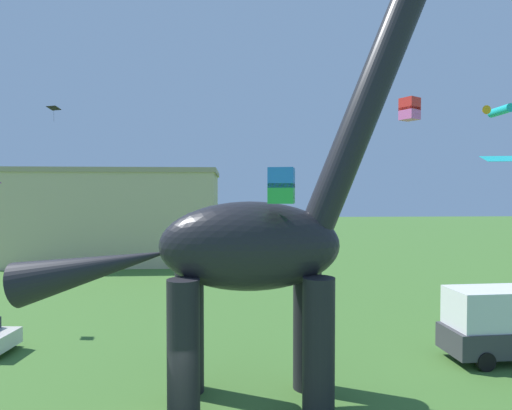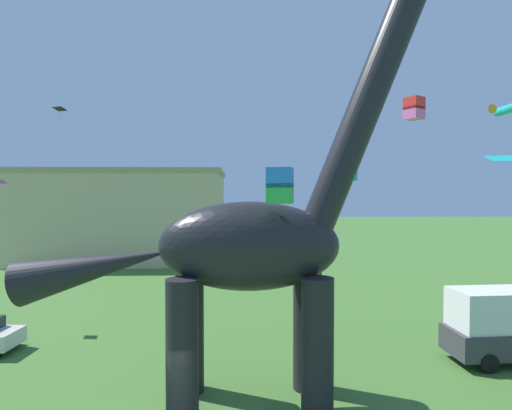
# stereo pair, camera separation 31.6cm
# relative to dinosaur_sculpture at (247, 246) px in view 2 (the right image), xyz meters

# --- Properties ---
(dinosaur_sculpture) EXTENTS (14.73, 3.12, 15.40)m
(dinosaur_sculpture) POSITION_rel_dinosaur_sculpture_xyz_m (0.00, 0.00, 0.00)
(dinosaur_sculpture) COLOR black
(dinosaur_sculpture) RESTS_ON ground_plane
(parked_box_truck) EXTENTS (5.69, 2.39, 3.20)m
(parked_box_truck) POSITION_rel_dinosaur_sculpture_xyz_m (11.58, 3.10, -3.92)
(parked_box_truck) COLOR #38383D
(parked_box_truck) RESTS_ON ground_plane
(kite_drifting) EXTENTS (1.59, 1.88, 0.55)m
(kite_drifting) POSITION_rel_dinosaur_sculpture_xyz_m (15.80, 10.34, 6.94)
(kite_drifting) COLOR #19B2B7
(kite_mid_center) EXTENTS (0.97, 0.97, 1.15)m
(kite_mid_center) POSITION_rel_dinosaur_sculpture_xyz_m (1.03, -1.18, 2.09)
(kite_mid_center) COLOR #287AE5
(kite_near_low) EXTENTS (1.31, 1.31, 1.37)m
(kite_near_low) POSITION_rel_dinosaur_sculpture_xyz_m (10.65, 11.20, 7.14)
(kite_near_low) COLOR red
(kite_trailing) EXTENTS (1.90, 1.54, 0.38)m
(kite_trailing) POSITION_rel_dinosaur_sculpture_xyz_m (13.03, 5.75, 3.59)
(kite_trailing) COLOR #19B2B7
(kite_high_left) EXTENTS (0.68, 0.68, 0.97)m
(kite_high_left) POSITION_rel_dinosaur_sculpture_xyz_m (7.36, 13.63, 3.19)
(kite_high_left) COLOR #19B2B7
(kite_high_right) EXTENTS (1.05, 0.92, 1.11)m
(kite_high_right) POSITION_rel_dinosaur_sculpture_xyz_m (-13.66, 17.54, 8.17)
(kite_high_right) COLOR black
(background_building_block) EXTENTS (21.75, 13.85, 10.00)m
(background_building_block) POSITION_rel_dinosaur_sculpture_xyz_m (-12.87, 33.69, -0.56)
(background_building_block) COLOR #CCB78E
(background_building_block) RESTS_ON ground_plane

